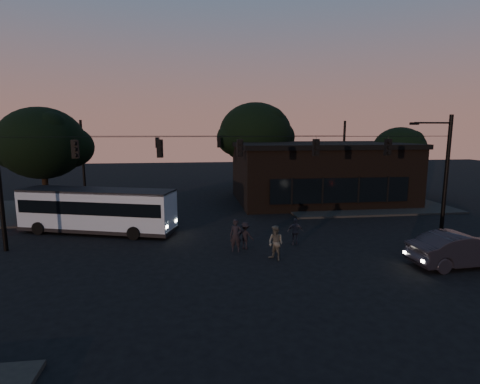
{
  "coord_description": "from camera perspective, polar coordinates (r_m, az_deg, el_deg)",
  "views": [
    {
      "loc": [
        -2.81,
        -17.31,
        6.57
      ],
      "look_at": [
        0.0,
        4.0,
        3.0
      ],
      "focal_mm": 28.0,
      "sensor_mm": 36.0,
      "label": 1
    }
  ],
  "objects": [
    {
      "name": "ground",
      "position": [
        18.72,
        1.63,
        -11.12
      ],
      "size": [
        120.0,
        120.0,
        0.0
      ],
      "primitive_type": "plane",
      "color": "black",
      "rests_on": "ground"
    },
    {
      "name": "sidewalk_far_right",
      "position": [
        35.24,
        17.5,
        -1.63
      ],
      "size": [
        14.0,
        10.0,
        0.15
      ],
      "primitive_type": "cube",
      "color": "black",
      "rests_on": "ground"
    },
    {
      "name": "sidewalk_far_left",
      "position": [
        33.87,
        -26.67,
        -2.64
      ],
      "size": [
        14.0,
        10.0,
        0.15
      ],
      "primitive_type": "cube",
      "color": "black",
      "rests_on": "ground"
    },
    {
      "name": "building",
      "position": [
        35.52,
        11.97,
        2.99
      ],
      "size": [
        15.4,
        10.41,
        5.4
      ],
      "color": "black",
      "rests_on": "ground"
    },
    {
      "name": "tree_behind",
      "position": [
        39.89,
        2.34,
        8.88
      ],
      "size": [
        7.6,
        7.6,
        9.43
      ],
      "color": "black",
      "rests_on": "ground"
    },
    {
      "name": "tree_right",
      "position": [
        41.03,
        23.11,
        5.98
      ],
      "size": [
        5.2,
        5.2,
        6.86
      ],
      "color": "black",
      "rests_on": "ground"
    },
    {
      "name": "tree_left",
      "position": [
        32.32,
        -27.96,
        6.57
      ],
      "size": [
        6.4,
        6.4,
        8.3
      ],
      "color": "black",
      "rests_on": "ground"
    },
    {
      "name": "signal_rig_near",
      "position": [
        21.59,
        -0.0,
        3.79
      ],
      "size": [
        26.24,
        0.3,
        7.5
      ],
      "color": "black",
      "rests_on": "ground"
    },
    {
      "name": "signal_rig_far",
      "position": [
        37.49,
        -3.22,
        5.8
      ],
      "size": [
        26.24,
        0.3,
        7.5
      ],
      "color": "black",
      "rests_on": "ground"
    },
    {
      "name": "bus",
      "position": [
        25.73,
        -20.92,
        -2.37
      ],
      "size": [
        10.29,
        5.26,
        2.83
      ],
      "rotation": [
        0.0,
        0.0,
        -0.31
      ],
      "color": "#93A5BB",
      "rests_on": "ground"
    },
    {
      "name": "car",
      "position": [
        21.3,
        30.56,
        -7.54
      ],
      "size": [
        5.17,
        2.13,
        1.66
      ],
      "primitive_type": "imported",
      "rotation": [
        0.0,
        0.0,
        1.64
      ],
      "color": "black",
      "rests_on": "ground"
    },
    {
      "name": "pedestrian_a",
      "position": [
        20.48,
        -0.63,
        -6.64
      ],
      "size": [
        0.71,
        0.51,
        1.8
      ],
      "primitive_type": "imported",
      "rotation": [
        0.0,
        0.0,
        -0.13
      ],
      "color": "black",
      "rests_on": "ground"
    },
    {
      "name": "pedestrian_b",
      "position": [
        19.3,
        5.46,
        -7.73
      ],
      "size": [
        1.07,
        1.1,
        1.78
      ],
      "primitive_type": "imported",
      "rotation": [
        0.0,
        0.0,
        -0.89
      ],
      "color": "#45453F",
      "rests_on": "ground"
    },
    {
      "name": "pedestrian_c",
      "position": [
        21.94,
        8.45,
        -5.98
      ],
      "size": [
        0.96,
        0.53,
        1.56
      ],
      "primitive_type": "imported",
      "rotation": [
        0.0,
        0.0,
        2.97
      ],
      "color": "#2E2D37",
      "rests_on": "ground"
    },
    {
      "name": "pedestrian_d",
      "position": [
        20.97,
        0.83,
        -6.62
      ],
      "size": [
        1.15,
        1.01,
        1.54
      ],
      "primitive_type": "imported",
      "rotation": [
        0.0,
        0.0,
        2.6
      ],
      "color": "black",
      "rests_on": "ground"
    }
  ]
}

